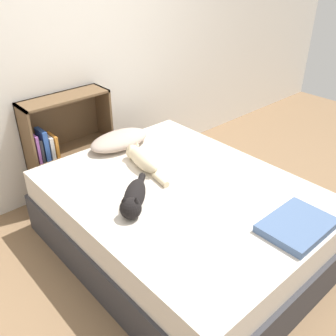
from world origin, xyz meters
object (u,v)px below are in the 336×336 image
at_px(bed, 181,219).
at_px(pillow, 120,140).
at_px(cat_light, 142,159).
at_px(bookshelf, 65,146).
at_px(cat_dark, 134,198).

height_order(bed, pillow, pillow).
relative_size(cat_light, bookshelf, 0.58).
height_order(pillow, cat_light, cat_light).
relative_size(bed, cat_light, 3.60).
distance_m(bed, cat_dark, 0.52).
height_order(pillow, cat_dark, cat_dark).
xyz_separation_m(bed, pillow, (0.05, 0.82, 0.34)).
height_order(cat_light, cat_dark, cat_dark).
relative_size(pillow, cat_dark, 1.26).
bearing_deg(bookshelf, cat_light, -74.20).
distance_m(cat_light, bookshelf, 0.86).
relative_size(bed, pillow, 3.69).
bearing_deg(bookshelf, pillow, -55.02).
bearing_deg(pillow, bookshelf, 124.98).
bearing_deg(bed, cat_light, 92.56).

